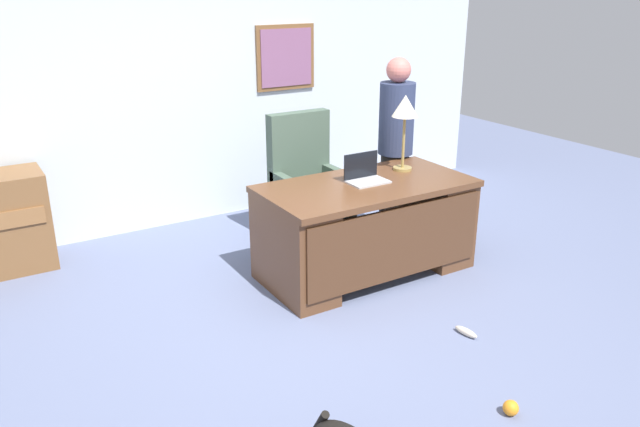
% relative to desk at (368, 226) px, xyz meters
% --- Properties ---
extents(ground_plane, '(12.00, 12.00, 0.00)m').
position_rel_desk_xyz_m(ground_plane, '(-0.69, -0.60, -0.42)').
color(ground_plane, slate).
extents(back_wall, '(7.00, 0.16, 2.70)m').
position_rel_desk_xyz_m(back_wall, '(-0.68, 2.00, 0.93)').
color(back_wall, silver).
rests_on(back_wall, ground_plane).
extents(desk, '(1.71, 0.88, 0.78)m').
position_rel_desk_xyz_m(desk, '(0.00, 0.00, 0.00)').
color(desk, brown).
rests_on(desk, ground_plane).
extents(armchair, '(0.60, 0.59, 1.19)m').
position_rel_desk_xyz_m(armchair, '(-0.06, 0.87, 0.10)').
color(armchair, '#475B4C').
rests_on(armchair, ground_plane).
extents(person_standing, '(0.32, 0.32, 1.67)m').
position_rel_desk_xyz_m(person_standing, '(0.71, 0.58, 0.44)').
color(person_standing, '#262323').
rests_on(person_standing, ground_plane).
extents(laptop, '(0.32, 0.22, 0.22)m').
position_rel_desk_xyz_m(laptop, '(0.02, 0.08, 0.41)').
color(laptop, '#B2B5BA').
rests_on(laptop, desk).
extents(desk_lamp, '(0.22, 0.22, 0.64)m').
position_rel_desk_xyz_m(desk_lamp, '(0.48, 0.18, 0.87)').
color(desk_lamp, '#9E8447').
rests_on(desk_lamp, desk).
extents(dog_toy_ball, '(0.09, 0.09, 0.09)m').
position_rel_desk_xyz_m(dog_toy_ball, '(-0.37, -1.92, -0.38)').
color(dog_toy_ball, orange).
rests_on(dog_toy_ball, ground_plane).
extents(dog_toy_plush, '(0.08, 0.19, 0.05)m').
position_rel_desk_xyz_m(dog_toy_plush, '(0.01, -1.17, -0.40)').
color(dog_toy_plush, beige).
rests_on(dog_toy_plush, ground_plane).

